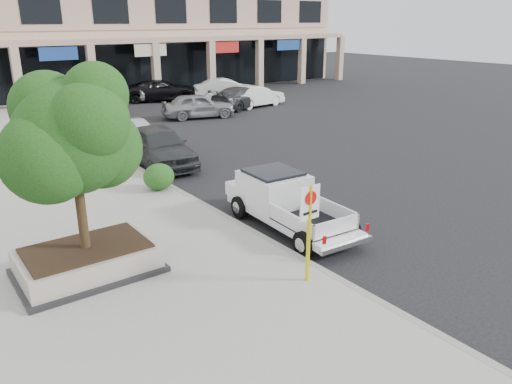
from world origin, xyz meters
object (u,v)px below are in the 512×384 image
(curb_car_c, at_px, (92,118))
(lot_car_e, at_px, (157,90))
(lot_car_a, at_px, (198,106))
(curb_car_b, at_px, (132,136))
(lot_car_d, at_px, (162,90))
(curb_car_d, at_px, (65,105))
(pickup_truck, at_px, (291,204))
(lot_car_b, at_px, (256,96))
(planter_tree, at_px, (76,136))
(no_parking_sign, at_px, (309,221))
(curb_car_a, at_px, (159,146))
(lot_car_c, at_px, (242,97))
(planter, at_px, (87,260))
(lot_car_f, at_px, (227,90))

(curb_car_c, height_order, lot_car_e, curb_car_c)
(lot_car_a, height_order, lot_car_e, lot_car_a)
(curb_car_b, bearing_deg, lot_car_d, 56.56)
(curb_car_c, bearing_deg, curb_car_d, 91.78)
(pickup_truck, height_order, lot_car_b, pickup_truck)
(planter_tree, relative_size, lot_car_d, 0.72)
(no_parking_sign, xyz_separation_m, lot_car_b, (13.81, 20.82, -0.91))
(no_parking_sign, xyz_separation_m, curb_car_d, (1.86, 24.84, -0.91))
(no_parking_sign, bearing_deg, planter_tree, 137.55)
(planter_tree, relative_size, pickup_truck, 0.81)
(curb_car_a, distance_m, lot_car_b, 15.42)
(lot_car_a, height_order, lot_car_c, lot_car_a)
(planter, relative_size, lot_car_c, 0.63)
(planter, height_order, curb_car_c, curb_car_c)
(lot_car_b, xyz_separation_m, lot_car_f, (-0.14, 3.44, 0.09))
(planter_tree, bearing_deg, curb_car_a, 54.25)
(lot_car_a, xyz_separation_m, lot_car_d, (1.30, 7.61, 0.01))
(lot_car_d, xyz_separation_m, lot_car_f, (3.95, -2.85, 0.04))
(curb_car_d, xyz_separation_m, lot_car_c, (10.83, -3.95, 0.01))
(lot_car_a, height_order, lot_car_d, lot_car_d)
(curb_car_c, height_order, lot_car_f, lot_car_f)
(planter, bearing_deg, pickup_truck, -5.41)
(pickup_truck, height_order, lot_car_f, lot_car_f)
(no_parking_sign, xyz_separation_m, lot_car_a, (8.41, 19.51, -0.87))
(no_parking_sign, relative_size, lot_car_e, 0.54)
(lot_car_b, xyz_separation_m, lot_car_e, (-4.23, 6.88, 0.01))
(curb_car_c, bearing_deg, planter_tree, -105.20)
(pickup_truck, relative_size, lot_car_c, 0.98)
(no_parking_sign, height_order, curb_car_a, no_parking_sign)
(planter_tree, bearing_deg, lot_car_f, 49.93)
(pickup_truck, bearing_deg, planter, 177.90)
(planter_tree, distance_m, lot_car_d, 27.36)
(planter_tree, distance_m, lot_car_c, 24.12)
(planter_tree, height_order, curb_car_c, planter_tree)
(pickup_truck, bearing_deg, lot_car_e, 76.05)
(curb_car_a, height_order, curb_car_c, curb_car_a)
(planter_tree, xyz_separation_m, lot_car_c, (16.49, 17.39, -2.68))
(planter_tree, distance_m, lot_car_b, 24.87)
(curb_car_b, relative_size, lot_car_f, 0.86)
(lot_car_c, xyz_separation_m, lot_car_e, (-3.10, 6.82, -0.01))
(curb_car_a, xyz_separation_m, lot_car_f, (11.92, 13.06, -0.02))
(planter, distance_m, lot_car_d, 27.43)
(lot_car_e, height_order, lot_car_f, lot_car_f)
(curb_car_c, bearing_deg, lot_car_a, 6.71)
(pickup_truck, bearing_deg, curb_car_d, 93.26)
(no_parking_sign, xyz_separation_m, pickup_truck, (1.84, 2.78, -0.86))
(curb_car_c, distance_m, lot_car_e, 11.64)
(no_parking_sign, distance_m, curb_car_a, 11.37)
(curb_car_c, bearing_deg, curb_car_a, -85.27)
(lot_car_d, bearing_deg, planter, 175.07)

